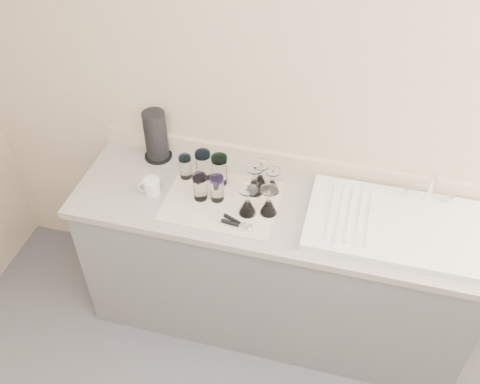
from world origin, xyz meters
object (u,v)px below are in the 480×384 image
(tumbler_teal, at_px, (185,167))
(can_opener, at_px, (237,223))
(goblet_front_right, at_px, (269,205))
(goblet_back_right, at_px, (272,184))
(goblet_back_left, at_px, (255,184))
(paper_towel_roll, at_px, (156,136))
(tumbler_lavender, at_px, (217,188))
(white_mug, at_px, (151,187))
(goblet_extra, at_px, (260,180))
(goblet_front_left, at_px, (247,205))
(tumbler_cyan, at_px, (203,165))
(sink_unit, at_px, (396,224))
(tumbler_purple, at_px, (219,170))
(tumbler_blue, at_px, (200,187))

(tumbler_teal, xyz_separation_m, can_opener, (0.35, -0.27, -0.06))
(goblet_front_right, relative_size, can_opener, 0.96)
(goblet_back_right, bearing_deg, goblet_back_left, -162.97)
(goblet_back_left, relative_size, paper_towel_roll, 0.57)
(tumbler_lavender, distance_m, white_mug, 0.34)
(goblet_extra, bearing_deg, goblet_front_left, -95.43)
(tumbler_cyan, xyz_separation_m, goblet_back_right, (0.36, -0.02, -0.03))
(goblet_back_right, distance_m, can_opener, 0.29)
(goblet_back_left, bearing_deg, tumbler_lavender, -149.52)
(sink_unit, relative_size, white_mug, 6.62)
(tumbler_teal, xyz_separation_m, tumbler_cyan, (0.09, 0.02, 0.01))
(tumbler_purple, distance_m, paper_towel_roll, 0.41)
(tumbler_blue, relative_size, tumbler_lavender, 1.03)
(tumbler_purple, bearing_deg, white_mug, -153.11)
(goblet_front_right, bearing_deg, goblet_back_right, 95.50)
(goblet_back_left, height_order, goblet_front_left, goblet_back_left)
(tumbler_teal, bearing_deg, tumbler_blue, -47.59)
(goblet_back_left, distance_m, goblet_back_right, 0.09)
(tumbler_cyan, height_order, goblet_back_right, tumbler_cyan)
(sink_unit, relative_size, goblet_front_left, 5.37)
(tumbler_lavender, distance_m, paper_towel_roll, 0.48)
(can_opener, bearing_deg, white_mug, 166.36)
(tumbler_blue, xyz_separation_m, goblet_front_right, (0.35, -0.02, -0.02))
(tumbler_cyan, xyz_separation_m, goblet_front_right, (0.38, -0.17, -0.03))
(tumbler_teal, bearing_deg, goblet_back_left, -3.65)
(sink_unit, height_order, goblet_front_left, sink_unit)
(goblet_back_left, bearing_deg, tumbler_cyan, 171.10)
(can_opener, bearing_deg, paper_towel_roll, 144.12)
(goblet_back_right, xyz_separation_m, goblet_extra, (-0.06, 0.01, 0.01))
(goblet_back_left, xyz_separation_m, goblet_extra, (0.02, 0.03, -0.00))
(goblet_front_left, bearing_deg, sink_unit, 7.30)
(tumbler_blue, xyz_separation_m, goblet_back_right, (0.33, 0.14, -0.03))
(sink_unit, relative_size, goblet_extra, 5.21)
(sink_unit, relative_size, tumbler_purple, 5.02)
(goblet_back_right, relative_size, paper_towel_roll, 0.48)
(tumbler_cyan, xyz_separation_m, tumbler_blue, (0.03, -0.15, -0.01))
(tumbler_teal, height_order, goblet_front_right, goblet_front_right)
(white_mug, bearing_deg, tumbler_cyan, 38.76)
(goblet_front_right, bearing_deg, white_mug, -179.54)
(tumbler_teal, height_order, paper_towel_roll, paper_towel_roll)
(tumbler_blue, distance_m, can_opener, 0.27)
(sink_unit, xyz_separation_m, can_opener, (-0.72, -0.18, -0.00))
(sink_unit, distance_m, goblet_back_left, 0.70)
(tumbler_cyan, height_order, goblet_front_left, tumbler_cyan)
(goblet_front_right, bearing_deg, paper_towel_roll, 157.57)
(sink_unit, relative_size, can_opener, 5.24)
(tumbler_cyan, bearing_deg, paper_towel_roll, 159.84)
(goblet_front_left, height_order, can_opener, goblet_front_left)
(goblet_front_right, bearing_deg, can_opener, -135.58)
(tumbler_lavender, height_order, goblet_extra, goblet_extra)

